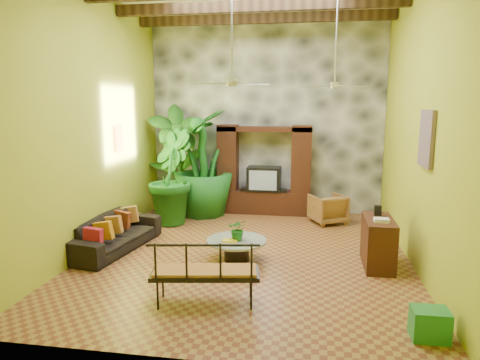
% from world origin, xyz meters
% --- Properties ---
extents(ground, '(7.00, 7.00, 0.00)m').
position_xyz_m(ground, '(0.00, 0.00, 0.00)').
color(ground, brown).
rests_on(ground, ground).
extents(back_wall, '(6.00, 0.02, 5.00)m').
position_xyz_m(back_wall, '(0.00, 3.50, 2.50)').
color(back_wall, '#A3B228').
rests_on(back_wall, ground).
extents(left_wall, '(0.02, 7.00, 5.00)m').
position_xyz_m(left_wall, '(-3.00, 0.00, 2.50)').
color(left_wall, '#A3B228').
rests_on(left_wall, ground).
extents(right_wall, '(0.02, 7.00, 5.00)m').
position_xyz_m(right_wall, '(3.00, 0.00, 2.50)').
color(right_wall, '#A3B228').
rests_on(right_wall, ground).
extents(stone_accent_wall, '(5.98, 0.10, 4.98)m').
position_xyz_m(stone_accent_wall, '(0.00, 3.44, 2.50)').
color(stone_accent_wall, '#34353B').
rests_on(stone_accent_wall, ground).
extents(entertainment_center, '(2.40, 0.55, 2.30)m').
position_xyz_m(entertainment_center, '(0.00, 3.14, 0.97)').
color(entertainment_center, black).
rests_on(entertainment_center, ground).
extents(ceiling_fan_front, '(1.28, 1.28, 1.86)m').
position_xyz_m(ceiling_fan_front, '(-0.20, -0.40, 3.40)').
color(ceiling_fan_front, silver).
rests_on(ceiling_fan_front, ceiling).
extents(ceiling_fan_back, '(1.28, 1.28, 1.86)m').
position_xyz_m(ceiling_fan_back, '(1.60, 1.20, 3.40)').
color(ceiling_fan_back, silver).
rests_on(ceiling_fan_back, ceiling).
extents(wall_art_mask, '(0.06, 0.32, 0.55)m').
position_xyz_m(wall_art_mask, '(-2.96, 1.00, 2.10)').
color(wall_art_mask, gold).
rests_on(wall_art_mask, left_wall).
extents(wall_art_painting, '(0.06, 0.70, 0.90)m').
position_xyz_m(wall_art_painting, '(2.96, -0.60, 2.30)').
color(wall_art_painting, '#2A579B').
rests_on(wall_art_painting, right_wall).
extents(sofa, '(1.23, 2.35, 0.65)m').
position_xyz_m(sofa, '(-2.62, -0.15, 0.33)').
color(sofa, black).
rests_on(sofa, ground).
extents(wicker_armchair, '(1.01, 1.02, 0.69)m').
position_xyz_m(wicker_armchair, '(1.62, 2.45, 0.35)').
color(wicker_armchair, olive).
rests_on(wicker_armchair, ground).
extents(tall_plant_a, '(1.80, 1.63, 2.84)m').
position_xyz_m(tall_plant_a, '(-2.21, 2.84, 1.42)').
color(tall_plant_a, '#236219').
rests_on(tall_plant_a, ground).
extents(tall_plant_b, '(1.40, 1.53, 2.26)m').
position_xyz_m(tall_plant_b, '(-2.13, 1.88, 1.13)').
color(tall_plant_b, '#1A631F').
rests_on(tall_plant_b, ground).
extents(tall_plant_c, '(1.71, 1.71, 2.70)m').
position_xyz_m(tall_plant_c, '(-1.53, 2.70, 1.35)').
color(tall_plant_c, '#1B6920').
rests_on(tall_plant_c, ground).
extents(coffee_table, '(1.10, 1.10, 0.40)m').
position_xyz_m(coffee_table, '(-0.13, -0.37, 0.26)').
color(coffee_table, black).
rests_on(coffee_table, ground).
extents(centerpiece_plant, '(0.37, 0.32, 0.40)m').
position_xyz_m(centerpiece_plant, '(-0.10, -0.37, 0.60)').
color(centerpiece_plant, '#19601F').
rests_on(centerpiece_plant, coffee_table).
extents(yellow_tray, '(0.27, 0.20, 0.03)m').
position_xyz_m(yellow_tray, '(-0.23, -0.48, 0.41)').
color(yellow_tray, yellow).
rests_on(yellow_tray, coffee_table).
extents(iron_bench, '(1.60, 0.80, 0.57)m').
position_xyz_m(iron_bench, '(-0.29, -2.19, 0.54)').
color(iron_bench, black).
rests_on(iron_bench, ground).
extents(side_console, '(0.50, 1.08, 0.86)m').
position_xyz_m(side_console, '(2.38, -0.22, 0.43)').
color(side_console, '#361911').
rests_on(side_console, ground).
extents(green_bin, '(0.44, 0.33, 0.38)m').
position_xyz_m(green_bin, '(2.65, -2.60, 0.19)').
color(green_bin, '#217D2A').
rests_on(green_bin, ground).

